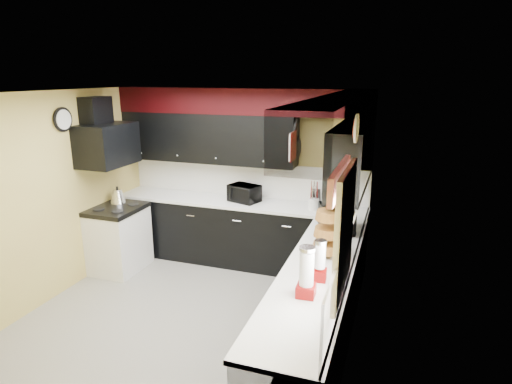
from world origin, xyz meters
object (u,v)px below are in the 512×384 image
toaster_oven (244,193)px  microwave (337,219)px  knife_block (316,199)px  kettle (118,196)px  utensil_crock (314,204)px

toaster_oven → microwave: (1.41, -0.75, 0.02)m
toaster_oven → knife_block: 1.01m
toaster_oven → knife_block: bearing=22.4°
knife_block → kettle: 2.78m
knife_block → microwave: bearing=-61.4°
microwave → knife_block: bearing=4.8°
knife_block → kettle: (-2.70, -0.64, -0.04)m
toaster_oven → utensil_crock: toaster_oven is taller
microwave → kettle: 3.11m
utensil_crock → knife_block: size_ratio=0.66×
microwave → kettle: bearing=65.1°
toaster_oven → kettle: bearing=-142.9°
microwave → toaster_oven: bearing=40.5°
toaster_oven → microwave: size_ratio=0.82×
toaster_oven → utensil_crock: size_ratio=2.71×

